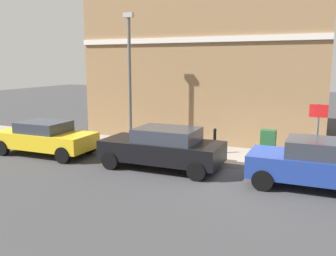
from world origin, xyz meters
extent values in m
plane|color=#38383A|center=(0.00, 0.00, 0.00)|extent=(80.00, 80.00, 0.00)
cube|color=gray|center=(1.86, 6.00, 0.07)|extent=(2.69, 30.00, 0.15)
cube|color=olive|center=(7.08, 3.69, 3.54)|extent=(7.77, 11.39, 7.09)
cube|color=silver|center=(3.16, 3.69, 4.79)|extent=(0.12, 11.39, 0.24)
cube|color=navy|center=(-0.66, -1.83, 0.67)|extent=(1.79, 4.15, 0.70)
cube|color=#2D333D|center=(-0.66, -1.84, 1.26)|extent=(1.57, 1.94, 0.53)
cylinder|color=black|center=(-1.51, -0.31, 0.32)|extent=(0.22, 0.64, 0.64)
cylinder|color=black|center=(0.16, -0.30, 0.32)|extent=(0.22, 0.64, 0.64)
cube|color=black|center=(-0.56, 3.45, 0.67)|extent=(1.86, 4.38, 0.70)
cube|color=#2D333D|center=(-0.56, 3.24, 1.25)|extent=(1.63, 2.21, 0.51)
cylinder|color=black|center=(-1.44, 5.08, 0.32)|extent=(0.22, 0.64, 0.64)
cylinder|color=black|center=(0.31, 5.09, 0.32)|extent=(0.22, 0.64, 0.64)
cylinder|color=black|center=(-1.43, 1.81, 0.32)|extent=(0.22, 0.64, 0.64)
cylinder|color=black|center=(0.32, 1.81, 0.32)|extent=(0.22, 0.64, 0.64)
cube|color=gold|center=(-0.68, 8.74, 0.64)|extent=(1.82, 4.22, 0.64)
cube|color=#2D333D|center=(-0.68, 8.78, 1.17)|extent=(1.58, 1.93, 0.46)
cylinder|color=black|center=(-1.53, 10.28, 0.32)|extent=(0.23, 0.64, 0.64)
cylinder|color=black|center=(0.13, 10.30, 0.32)|extent=(0.23, 0.64, 0.64)
cylinder|color=black|center=(-1.49, 7.18, 0.32)|extent=(0.23, 0.64, 0.64)
cylinder|color=black|center=(0.18, 7.21, 0.32)|extent=(0.23, 0.64, 0.64)
cube|color=#1E4C28|center=(1.66, 0.02, 0.72)|extent=(0.40, 0.55, 1.15)
cube|color=#333333|center=(1.66, 0.02, 0.19)|extent=(0.46, 0.61, 0.08)
cylinder|color=black|center=(1.76, 2.15, 0.62)|extent=(0.12, 0.12, 0.95)
sphere|color=black|center=(1.76, 2.15, 1.12)|extent=(0.14, 0.14, 0.14)
cylinder|color=#59595B|center=(0.96, -1.69, 1.30)|extent=(0.08, 0.08, 2.30)
cube|color=white|center=(0.94, -1.69, 2.20)|extent=(0.03, 0.56, 0.40)
cube|color=red|center=(0.92, -1.69, 2.20)|extent=(0.01, 0.60, 0.44)
cylinder|color=#59595B|center=(1.60, 5.95, 2.90)|extent=(0.14, 0.14, 5.50)
cube|color=#A5A599|center=(1.60, 5.95, 5.77)|extent=(0.20, 0.44, 0.20)
camera|label=1|loc=(-12.28, -1.91, 3.81)|focal=39.01mm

